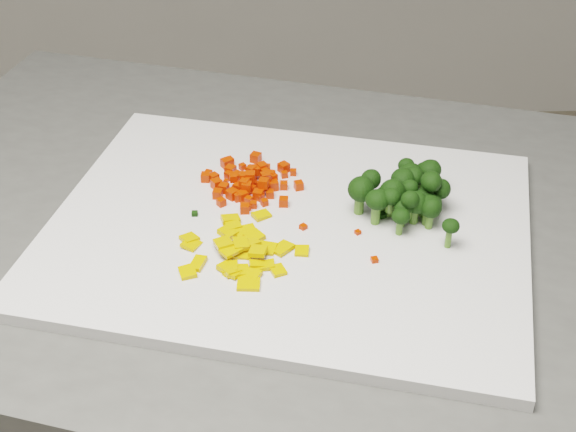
{
  "coord_description": "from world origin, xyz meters",
  "views": [
    {
      "loc": [
        0.16,
        -0.59,
        1.42
      ],
      "look_at": [
        0.18,
        0.09,
        0.92
      ],
      "focal_mm": 50.0,
      "sensor_mm": 36.0,
      "label": 1
    }
  ],
  "objects_px": {
    "carrot_pile": "(252,175)",
    "broccoli_pile": "(405,193)",
    "cutting_board": "(288,229)",
    "pepper_pile": "(238,243)"
  },
  "relations": [
    {
      "from": "carrot_pile",
      "to": "pepper_pile",
      "type": "height_order",
      "value": "carrot_pile"
    },
    {
      "from": "cutting_board",
      "to": "pepper_pile",
      "type": "xyz_separation_m",
      "value": [
        -0.05,
        -0.04,
        0.02
      ]
    },
    {
      "from": "pepper_pile",
      "to": "broccoli_pile",
      "type": "height_order",
      "value": "broccoli_pile"
    },
    {
      "from": "carrot_pile",
      "to": "pepper_pile",
      "type": "bearing_deg",
      "value": -97.01
    },
    {
      "from": "cutting_board",
      "to": "pepper_pile",
      "type": "distance_m",
      "value": 0.07
    },
    {
      "from": "carrot_pile",
      "to": "broccoli_pile",
      "type": "xyz_separation_m",
      "value": [
        0.16,
        -0.07,
        0.02
      ]
    },
    {
      "from": "cutting_board",
      "to": "broccoli_pile",
      "type": "bearing_deg",
      "value": 3.29
    },
    {
      "from": "carrot_pile",
      "to": "broccoli_pile",
      "type": "relative_size",
      "value": 0.83
    },
    {
      "from": "pepper_pile",
      "to": "broccoli_pile",
      "type": "bearing_deg",
      "value": 16.12
    },
    {
      "from": "cutting_board",
      "to": "broccoli_pile",
      "type": "distance_m",
      "value": 0.13
    }
  ]
}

